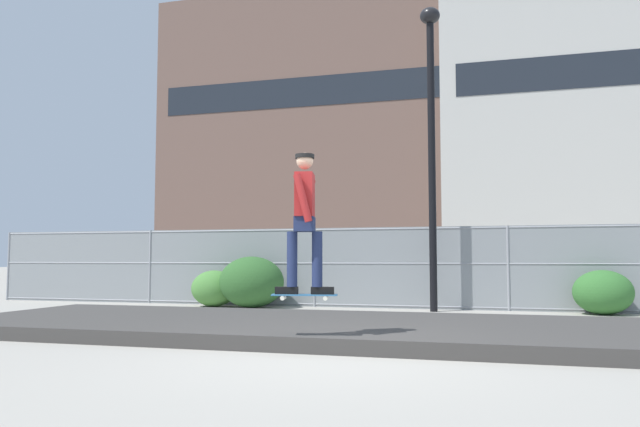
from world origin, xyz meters
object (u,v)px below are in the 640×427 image
Objects in this scene: shrub_right at (603,292)px; shrub_center at (251,282)px; parked_car_near at (279,269)px; shrub_left at (214,288)px; street_lamp at (431,120)px; skateboard at (305,295)px; skater at (305,213)px.

shrub_center is at bearing -177.88° from shrub_right.
parked_car_near is 3.06m from shrub_left.
street_lamp is at bearing -177.48° from shrub_right.
street_lamp is (1.01, 6.15, 3.48)m from skateboard.
street_lamp is 6.05× the size of shrub_left.
parked_car_near reaches higher than shrub_center.
parked_car_near is at bearing 79.20° from shrub_left.
skater reaches higher than parked_car_near.
skateboard is at bearing -62.60° from shrub_center.
shrub_center is (-4.13, -0.13, -3.57)m from street_lamp.
street_lamp is 1.48× the size of parked_car_near.
shrub_left is at bearing 123.86° from skateboard.
street_lamp reaches higher than shrub_right.
skateboard is 0.54× the size of shrub_center.
parked_car_near reaches higher than skateboard.
parked_car_near is at bearing 97.74° from shrub_center.
shrub_center is at bearing 117.40° from skater.
shrub_right is (4.37, 6.30, -1.24)m from skater.
shrub_right is at bearing 55.23° from skateboard.
skateboard is 1.00m from skater.
skater is 0.39× the size of parked_car_near.
shrub_right reaches higher than skateboard.
skateboard is 0.18× the size of parked_car_near.
skateboard is 7.14m from street_lamp.
parked_car_near is 2.96× the size of shrub_center.
parked_car_near is 8.40m from shrub_right.
shrub_center reaches higher than skateboard.
shrub_center is at bearing -82.26° from parked_car_near.
shrub_left is 0.72× the size of shrub_center.
shrub_right is (3.36, 0.15, -3.71)m from street_lamp.
shrub_left is (-4.11, 6.12, -1.26)m from skater.
parked_car_near is (-4.55, 2.95, -3.32)m from street_lamp.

